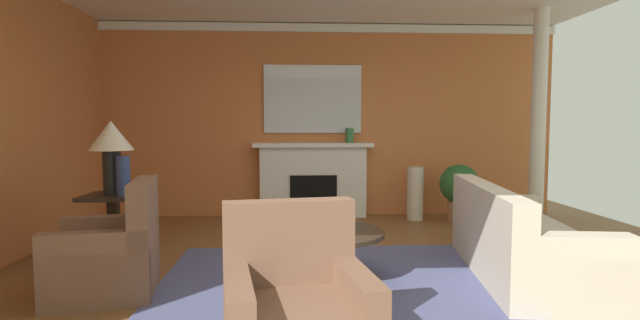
{
  "coord_description": "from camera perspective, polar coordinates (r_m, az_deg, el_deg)",
  "views": [
    {
      "loc": [
        -0.44,
        -4.55,
        1.42
      ],
      "look_at": [
        -0.14,
        1.02,
        1.0
      ],
      "focal_mm": 27.21,
      "sensor_mm": 36.0,
      "label": 1
    }
  ],
  "objects": [
    {
      "name": "ground_plane",
      "position": [
        4.79,
        2.39,
        -12.94
      ],
      "size": [
        8.6,
        8.6,
        0.0
      ],
      "primitive_type": "plane",
      "color": "brown"
    },
    {
      "name": "wall_fireplace",
      "position": [
        7.54,
        0.24,
        4.69
      ],
      "size": [
        7.21,
        0.12,
        2.94
      ],
      "primitive_type": "cube",
      "color": "#CC723D",
      "rests_on": "ground_plane"
    },
    {
      "name": "crown_moulding",
      "position": [
        7.6,
        0.28,
        15.25
      ],
      "size": [
        7.21,
        0.08,
        0.12
      ],
      "primitive_type": "cube",
      "color": "white"
    },
    {
      "name": "area_rug",
      "position": [
        4.54,
        1.08,
        -13.81
      ],
      "size": [
        3.03,
        2.3,
        0.01
      ],
      "primitive_type": "cube",
      "color": "#4C517A",
      "rests_on": "ground_plane"
    },
    {
      "name": "fireplace",
      "position": [
        7.37,
        -0.82,
        -2.58
      ],
      "size": [
        1.8,
        0.35,
        1.13
      ],
      "color": "white",
      "rests_on": "ground_plane"
    },
    {
      "name": "mantel_mirror",
      "position": [
        7.45,
        -0.86,
        7.18
      ],
      "size": [
        1.48,
        0.04,
        1.03
      ],
      "primitive_type": "cube",
      "color": "silver"
    },
    {
      "name": "sofa",
      "position": [
        4.91,
        22.39,
        -9.22
      ],
      "size": [
        1.16,
        2.2,
        0.85
      ],
      "color": "beige",
      "rests_on": "ground_plane"
    },
    {
      "name": "armchair_near_window",
      "position": [
        4.46,
        -23.5,
        -10.49
      ],
      "size": [
        0.92,
        0.92,
        0.95
      ],
      "color": "brown",
      "rests_on": "ground_plane"
    },
    {
      "name": "armchair_facing_fireplace",
      "position": [
        2.89,
        -2.76,
        -18.32
      ],
      "size": [
        0.92,
        0.92,
        0.95
      ],
      "color": "brown",
      "rests_on": "ground_plane"
    },
    {
      "name": "coffee_table",
      "position": [
        4.45,
        1.09,
        -9.78
      ],
      "size": [
        1.0,
        1.0,
        0.45
      ],
      "color": "#2D2319",
      "rests_on": "ground_plane"
    },
    {
      "name": "side_table",
      "position": [
        5.44,
        -23.09,
        -6.85
      ],
      "size": [
        0.56,
        0.56,
        0.7
      ],
      "color": "#2D2319",
      "rests_on": "ground_plane"
    },
    {
      "name": "table_lamp",
      "position": [
        5.34,
        -23.35,
        1.87
      ],
      "size": [
        0.44,
        0.44,
        0.75
      ],
      "color": "black",
      "rests_on": "side_table"
    },
    {
      "name": "vase_mantel_right",
      "position": [
        7.31,
        3.51,
        2.9
      ],
      "size": [
        0.12,
        0.12,
        0.22
      ],
      "primitive_type": "cylinder",
      "color": "#33703D",
      "rests_on": "fireplace"
    },
    {
      "name": "vase_on_side_table",
      "position": [
        5.2,
        -22.15,
        -1.75
      ],
      "size": [
        0.13,
        0.13,
        0.4
      ],
      "primitive_type": "cylinder",
      "color": "navy",
      "rests_on": "side_table"
    },
    {
      "name": "vase_tall_corner",
      "position": [
        7.31,
        11.13,
        -3.85
      ],
      "size": [
        0.24,
        0.24,
        0.79
      ],
      "primitive_type": "cylinder",
      "color": "beige",
      "rests_on": "ground_plane"
    },
    {
      "name": "book_red_cover",
      "position": [
        4.42,
        -0.12,
        -8.14
      ],
      "size": [
        0.21,
        0.18,
        0.03
      ],
      "primitive_type": "cube",
      "rotation": [
        0.0,
        0.0,
        -0.19
      ],
      "color": "tan",
      "rests_on": "coffee_table"
    },
    {
      "name": "book_art_folio",
      "position": [
        4.33,
        1.96,
        -7.91
      ],
      "size": [
        0.28,
        0.26,
        0.04
      ],
      "primitive_type": "cube",
      "rotation": [
        0.0,
        0.0,
        0.38
      ],
      "color": "maroon",
      "rests_on": "coffee_table"
    },
    {
      "name": "potted_plant",
      "position": [
        7.31,
        16.04,
        -3.17
      ],
      "size": [
        0.56,
        0.56,
        0.83
      ],
      "color": "#A8754C",
      "rests_on": "ground_plane"
    },
    {
      "name": "column_white",
      "position": [
        7.2,
        24.28,
        4.33
      ],
      "size": [
        0.2,
        0.2,
        2.94
      ],
      "primitive_type": "cylinder",
      "color": "white",
      "rests_on": "ground_plane"
    }
  ]
}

